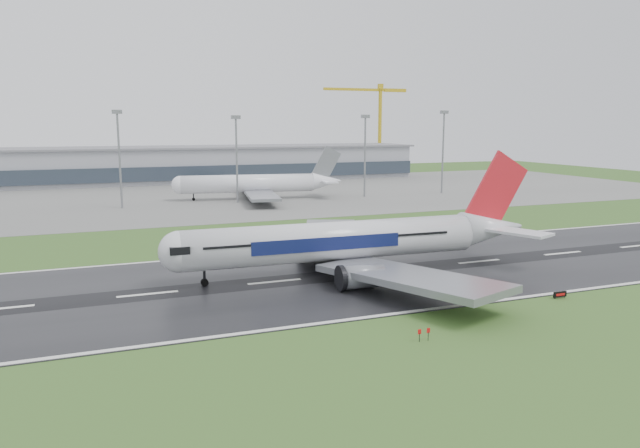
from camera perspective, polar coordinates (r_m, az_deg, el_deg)
name	(u,v)px	position (r m, az deg, el deg)	size (l,w,h in m)	color
ground	(274,282)	(96.75, -4.44, -5.64)	(520.00, 520.00, 0.00)	#30551F
runway	(274,282)	(96.74, -4.44, -5.61)	(400.00, 45.00, 0.10)	black
apron	(174,197)	(217.63, -13.97, 2.60)	(400.00, 130.00, 0.08)	slate
terminal	(156,165)	(276.37, -15.63, 5.50)	(240.00, 36.00, 15.00)	gray
main_airliner	(359,216)	(100.63, 3.81, 0.76)	(66.84, 63.66, 19.73)	silver
parked_airliner	(255,174)	(204.24, -6.31, 4.86)	(59.52, 55.42, 17.45)	white
tower_crane	(380,129)	(324.56, 5.82, 9.18)	(47.83, 2.61, 46.98)	gold
runway_sign	(560,295)	(94.55, 22.24, -6.38)	(2.30, 0.26, 1.04)	black
floodmast_2	(120,162)	(189.99, -18.85, 5.74)	(0.64, 0.64, 28.72)	gray
floodmast_3	(237,161)	(194.91, -8.08, 6.03)	(0.64, 0.64, 27.30)	gray
floodmast_4	(365,158)	(210.23, 4.37, 6.41)	(0.64, 0.64, 27.79)	gray
floodmast_5	(443,154)	(225.91, 11.83, 6.67)	(0.64, 0.64, 29.51)	gray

